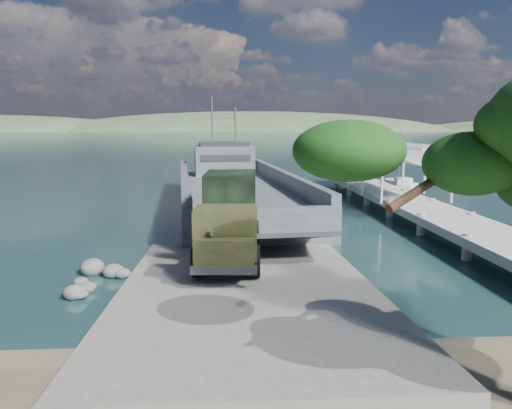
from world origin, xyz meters
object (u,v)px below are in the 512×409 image
at_px(sailboat_far, 399,184).
at_px(sailboat_near, 402,185).
at_px(military_truck, 229,217).
at_px(landing_craft, 235,196).
at_px(soldier, 211,262).
at_px(pier, 398,191).

bearing_deg(sailboat_far, sailboat_near, -94.27).
distance_m(military_truck, sailboat_near, 35.86).
xyz_separation_m(landing_craft, soldier, (-1.43, -22.46, 0.57)).
distance_m(pier, sailboat_near, 15.82).
bearing_deg(landing_craft, sailboat_near, 26.89).
distance_m(sailboat_near, sailboat_far, 0.70).
xyz_separation_m(landing_craft, sailboat_near, (18.69, 11.61, -0.54)).
bearing_deg(pier, military_truck, -131.57).
bearing_deg(sailboat_far, soldier, -130.95).
distance_m(soldier, sailboat_far, 40.14).
relative_size(landing_craft, sailboat_near, 6.08).
xyz_separation_m(pier, soldier, (-14.44, -19.36, -0.18)).
height_order(pier, sailboat_far, sailboat_far).
bearing_deg(sailboat_near, military_truck, -106.90).
bearing_deg(soldier, sailboat_near, 55.47).
bearing_deg(sailboat_near, soldier, -104.76).
bearing_deg(soldier, landing_craft, 82.39).
height_order(pier, landing_craft, landing_craft).
relative_size(soldier, sailboat_far, 0.28).
height_order(landing_craft, sailboat_near, landing_craft).
distance_m(landing_craft, sailboat_near, 22.01).
distance_m(pier, military_truck, 20.62).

